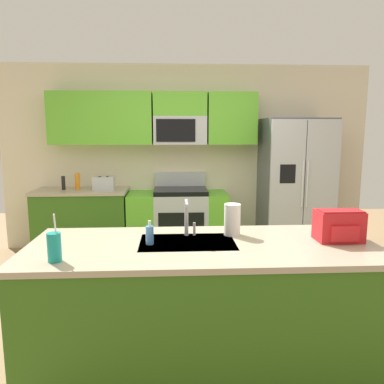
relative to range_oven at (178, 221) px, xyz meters
The scene contains 14 objects.
ground_plane 1.86m from the range_oven, 85.82° to the right, with size 9.00×9.00×0.00m, color #997A56.
kitchen_wall_unit 1.07m from the range_oven, 92.23° to the left, with size 5.20×0.43×2.60m.
back_counter 1.31m from the range_oven, behind, with size 1.25×0.63×0.90m.
range_oven is the anchor object (origin of this frame).
refrigerator 1.68m from the range_oven, ahead, with size 0.90×0.76×1.85m.
island_counter 2.55m from the range_oven, 87.16° to the right, with size 2.46×0.98×0.90m.
toaster 1.13m from the range_oven, behind, with size 0.28×0.16×0.18m.
pepper_mill 1.63m from the range_oven, behind, with size 0.05×0.05×0.18m, color black.
bottle_orange 1.47m from the range_oven, behind, with size 0.07×0.07×0.22m, color orange.
sink_faucet 2.44m from the range_oven, 89.20° to the right, with size 0.08×0.21×0.28m.
drink_cup_teal 3.02m from the range_oven, 105.57° to the right, with size 0.08×0.08×0.30m.
soap_dispenser 2.60m from the range_oven, 95.38° to the right, with size 0.06×0.06×0.17m.
paper_towel_roll 2.43m from the range_oven, 80.83° to the right, with size 0.12×0.12×0.24m, color white.
backpack 2.82m from the range_oven, 66.10° to the right, with size 0.32×0.22×0.23m.
Camera 1 is at (-0.21, -3.30, 1.69)m, focal length 35.20 mm.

